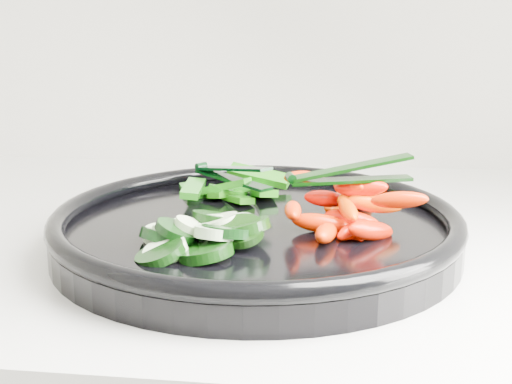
# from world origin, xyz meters

# --- Properties ---
(veggie_tray) EXTENTS (0.39, 0.39, 0.04)m
(veggie_tray) POSITION_xyz_m (-0.50, 1.63, 0.95)
(veggie_tray) COLOR black
(veggie_tray) RESTS_ON counter
(cucumber_pile) EXTENTS (0.12, 0.13, 0.04)m
(cucumber_pile) POSITION_xyz_m (-0.54, 1.57, 0.96)
(cucumber_pile) COLOR black
(cucumber_pile) RESTS_ON veggie_tray
(carrot_pile) EXTENTS (0.13, 0.16, 0.05)m
(carrot_pile) POSITION_xyz_m (-0.42, 1.63, 0.97)
(carrot_pile) COLOR red
(carrot_pile) RESTS_ON veggie_tray
(pepper_pile) EXTENTS (0.12, 0.11, 0.04)m
(pepper_pile) POSITION_xyz_m (-0.54, 1.73, 0.96)
(pepper_pile) COLOR #1D6809
(pepper_pile) RESTS_ON veggie_tray
(tong_carrot) EXTENTS (0.11, 0.05, 0.02)m
(tong_carrot) POSITION_xyz_m (-0.42, 1.63, 1.00)
(tong_carrot) COLOR black
(tong_carrot) RESTS_ON carrot_pile
(tong_pepper) EXTENTS (0.09, 0.09, 0.02)m
(tong_pepper) POSITION_xyz_m (-0.54, 1.72, 0.98)
(tong_pepper) COLOR black
(tong_pepper) RESTS_ON pepper_pile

